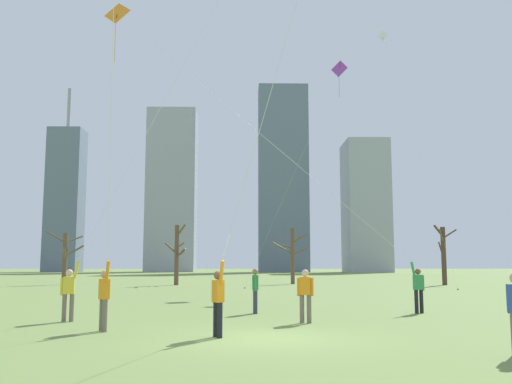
# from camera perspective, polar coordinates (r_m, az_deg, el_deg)

# --- Properties ---
(ground_plane) EXTENTS (400.00, 400.00, 0.00)m
(ground_plane) POSITION_cam_1_polar(r_m,az_deg,el_deg) (14.03, 0.50, -14.58)
(ground_plane) COLOR olive
(kite_flyer_midfield_right_green) EXTENTS (2.02, 8.16, 15.21)m
(kite_flyer_midfield_right_green) POSITION_cam_1_polar(r_m,az_deg,el_deg) (14.76, -14.85, -1.77)
(kite_flyer_midfield_right_green) COLOR #726656
(kite_flyer_midfield_right_green) RESTS_ON ground
(kite_flyer_foreground_left_teal) EXTENTS (10.04, 1.46, 19.76)m
(kite_flyer_foreground_left_teal) POSITION_cam_1_polar(r_m,az_deg,el_deg) (18.48, -14.02, -1.15)
(kite_flyer_foreground_left_teal) COLOR #726656
(kite_flyer_foreground_left_teal) RESTS_ON ground
(kite_flyer_midfield_left_red) EXTENTS (4.96, 6.70, 17.36)m
(kite_flyer_midfield_left_red) POSITION_cam_1_polar(r_m,az_deg,el_deg) (13.10, 1.29, 7.35)
(kite_flyer_midfield_left_red) COLOR black
(kite_flyer_midfield_left_red) RESTS_ON ground
(kite_flyer_midfield_center_orange) EXTENTS (11.91, 1.32, 11.53)m
(kite_flyer_midfield_center_orange) POSITION_cam_1_polar(r_m,az_deg,el_deg) (21.23, 11.10, -4.81)
(kite_flyer_midfield_center_orange) COLOR black
(kite_flyer_midfield_center_orange) RESTS_ON ground
(bystander_far_off_by_trees) EXTENTS (0.22, 0.51, 1.62)m
(bystander_far_off_by_trees) POSITION_cam_1_polar(r_m,az_deg,el_deg) (20.88, -0.08, -9.68)
(bystander_far_off_by_trees) COLOR #33384C
(bystander_far_off_by_trees) RESTS_ON ground
(bystander_watching_nearby) EXTENTS (0.49, 0.29, 1.62)m
(bystander_watching_nearby) POSITION_cam_1_polar(r_m,az_deg,el_deg) (17.62, 4.99, -10.11)
(bystander_watching_nearby) COLOR #726656
(bystander_watching_nearby) RESTS_ON ground
(distant_kite_drifting_left_white) EXTENTS (4.30, 3.55, 20.18)m
(distant_kite_drifting_left_white) POSITION_cam_1_polar(r_m,az_deg,el_deg) (46.50, 13.28, 13.05)
(distant_kite_drifting_left_white) COLOR white
(distant_kite_drifting_left_white) RESTS_ON ground
(distant_kite_drifting_right_purple) EXTENTS (8.10, 0.80, 17.64)m
(distant_kite_drifting_right_purple) POSITION_cam_1_polar(r_m,az_deg,el_deg) (45.45, 7.86, 10.93)
(distant_kite_drifting_right_purple) COLOR purple
(distant_kite_drifting_right_purple) RESTS_ON ground
(bare_tree_right_of_center) EXTENTS (1.94, 1.40, 5.17)m
(bare_tree_right_of_center) POSITION_cam_1_polar(r_m,az_deg,el_deg) (48.98, -7.96, -6.11)
(bare_tree_right_of_center) COLOR brown
(bare_tree_right_of_center) RESTS_ON ground
(bare_tree_center) EXTENTS (2.21, 2.94, 5.06)m
(bare_tree_center) POSITION_cam_1_polar(r_m,az_deg,el_deg) (51.41, 18.35, -5.82)
(bare_tree_center) COLOR #4C3828
(bare_tree_center) RESTS_ON ground
(bare_tree_left_of_center) EXTENTS (3.31, 1.13, 5.02)m
(bare_tree_left_of_center) POSITION_cam_1_polar(r_m,az_deg,el_deg) (51.43, 3.71, -6.20)
(bare_tree_left_of_center) COLOR brown
(bare_tree_left_of_center) RESTS_ON ground
(bare_tree_rightmost) EXTENTS (3.35, 2.80, 4.72)m
(bare_tree_rightmost) POSITION_cam_1_polar(r_m,az_deg,el_deg) (52.44, -18.69, -6.12)
(bare_tree_rightmost) COLOR brown
(bare_tree_rightmost) RESTS_ON ground
(skyline_wide_slab) EXTENTS (9.01, 11.34, 28.43)m
(skyline_wide_slab) POSITION_cam_1_polar(r_m,az_deg,el_deg) (125.64, 10.98, -1.45)
(skyline_wide_slab) COLOR #9EA3AD
(skyline_wide_slab) RESTS_ON ground
(skyline_short_annex) EXTENTS (7.52, 6.59, 42.40)m
(skyline_short_annex) POSITION_cam_1_polar(r_m,az_deg,el_deg) (135.64, -18.68, -0.71)
(skyline_short_annex) COLOR slate
(skyline_short_annex) RESTS_ON ground
(skyline_mid_tower_left) EXTENTS (11.35, 8.14, 38.09)m
(skyline_mid_tower_left) POSITION_cam_1_polar(r_m,az_deg,el_deg) (134.50, -8.48, 0.19)
(skyline_mid_tower_left) COLOR #9EA3AD
(skyline_mid_tower_left) RESTS_ON ground
(skyline_mid_tower_right) EXTENTS (11.05, 6.85, 41.81)m
(skyline_mid_tower_right) POSITION_cam_1_polar(r_m,az_deg,el_deg) (127.07, 2.74, 1.40)
(skyline_mid_tower_right) COLOR slate
(skyline_mid_tower_right) RESTS_ON ground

